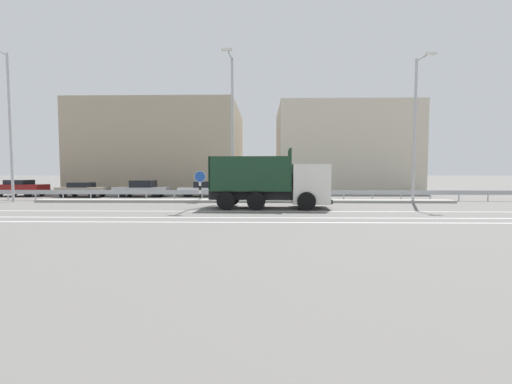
# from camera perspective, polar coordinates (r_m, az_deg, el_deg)

# --- Properties ---
(ground_plane) EXTENTS (320.00, 320.00, 0.00)m
(ground_plane) POSITION_cam_1_polar(r_m,az_deg,el_deg) (22.54, -2.36, -2.10)
(ground_plane) COLOR #605E5B
(lane_strip_0) EXTENTS (53.37, 0.16, 0.01)m
(lane_strip_0) POSITION_cam_1_polar(r_m,az_deg,el_deg) (18.70, 2.20, -3.24)
(lane_strip_0) COLOR silver
(lane_strip_0) RESTS_ON ground_plane
(lane_strip_1) EXTENTS (53.37, 0.16, 0.01)m
(lane_strip_1) POSITION_cam_1_polar(r_m,az_deg,el_deg) (16.15, 2.35, -4.31)
(lane_strip_1) COLOR silver
(lane_strip_1) RESTS_ON ground_plane
(lane_strip_2) EXTENTS (53.37, 0.16, 0.01)m
(lane_strip_2) POSITION_cam_1_polar(r_m,az_deg,el_deg) (14.69, 2.46, -5.09)
(lane_strip_2) COLOR silver
(lane_strip_2) RESTS_ON ground_plane
(median_island) EXTENTS (29.35, 1.10, 0.18)m
(median_island) POSITION_cam_1_polar(r_m,az_deg,el_deg) (24.23, -2.11, -1.50)
(median_island) COLOR gray
(median_island) RESTS_ON ground_plane
(median_guardrail) EXTENTS (53.37, 0.09, 0.78)m
(median_guardrail) POSITION_cam_1_polar(r_m,az_deg,el_deg) (25.51, -1.94, -0.17)
(median_guardrail) COLOR #9EA0A5
(median_guardrail) RESTS_ON ground_plane
(dump_truck) EXTENTS (7.14, 2.97, 3.50)m
(dump_truck) POSITION_cam_1_polar(r_m,az_deg,el_deg) (20.40, 4.86, 1.02)
(dump_truck) COLOR silver
(dump_truck) RESTS_ON ground_plane
(median_road_sign) EXTENTS (0.81, 0.16, 2.22)m
(median_road_sign) POSITION_cam_1_polar(r_m,az_deg,el_deg) (24.53, -9.31, 1.11)
(median_road_sign) COLOR white
(median_road_sign) RESTS_ON ground_plane
(street_lamp_0) EXTENTS (0.72, 1.86, 10.50)m
(street_lamp_0) POSITION_cam_1_polar(r_m,az_deg,el_deg) (30.24, -35.89, 9.49)
(street_lamp_0) COLOR #ADADB2
(street_lamp_0) RESTS_ON ground_plane
(street_lamp_1) EXTENTS (0.71, 2.42, 10.09)m
(street_lamp_1) POSITION_cam_1_polar(r_m,az_deg,el_deg) (24.40, -4.02, 11.41)
(street_lamp_1) COLOR #ADADB2
(street_lamp_1) RESTS_ON ground_plane
(street_lamp_2) EXTENTS (0.72, 1.90, 9.86)m
(street_lamp_2) POSITION_cam_1_polar(r_m,az_deg,el_deg) (26.27, 25.09, 10.13)
(street_lamp_2) COLOR #ADADB2
(street_lamp_2) RESTS_ON ground_plane
(parked_car_0) EXTENTS (4.42, 2.10, 1.44)m
(parked_car_0) POSITION_cam_1_polar(r_m,az_deg,el_deg) (36.41, -34.59, 0.59)
(parked_car_0) COLOR maroon
(parked_car_0) RESTS_ON ground_plane
(parked_car_1) EXTENTS (4.23, 2.00, 1.25)m
(parked_car_1) POSITION_cam_1_polar(r_m,az_deg,el_deg) (32.67, -26.92, 0.40)
(parked_car_1) COLOR gray
(parked_car_1) RESTS_ON ground_plane
(parked_car_2) EXTENTS (4.54, 1.94, 1.42)m
(parked_car_2) POSITION_cam_1_polar(r_m,az_deg,el_deg) (31.05, -18.41, 0.56)
(parked_car_2) COLOR #A3A3A8
(parked_car_2) RESTS_ON ground_plane
(parked_car_3) EXTENTS (4.23, 1.95, 1.32)m
(parked_car_3) POSITION_cam_1_polar(r_m,az_deg,el_deg) (29.92, -8.67, 0.52)
(parked_car_3) COLOR silver
(parked_car_3) RESTS_ON ground_plane
(background_building_0) EXTENTS (17.13, 15.91, 9.57)m
(background_building_0) POSITION_cam_1_polar(r_m,az_deg,el_deg) (42.98, -14.43, 6.82)
(background_building_0) COLOR tan
(background_building_0) RESTS_ON ground_plane
(background_building_1) EXTENTS (14.83, 12.74, 9.55)m
(background_building_1) POSITION_cam_1_polar(r_m,az_deg,el_deg) (42.39, 13.84, 6.86)
(background_building_1) COLOR beige
(background_building_1) RESTS_ON ground_plane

